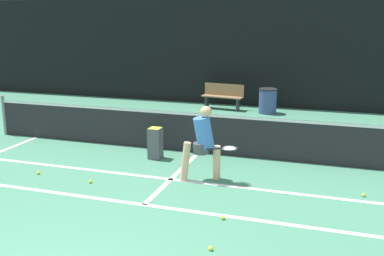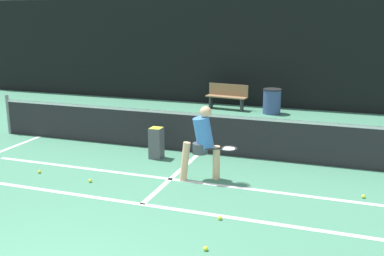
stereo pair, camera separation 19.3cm
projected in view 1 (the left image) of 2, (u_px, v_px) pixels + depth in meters
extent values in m
cube|color=white|center=(144.00, 205.00, 7.67)|extent=(11.00, 0.10, 0.01)
cube|color=white|center=(171.00, 179.00, 8.87)|extent=(8.25, 0.10, 0.01)
cube|color=white|center=(176.00, 174.00, 9.14)|extent=(0.10, 3.18, 0.01)
cylinder|color=slate|center=(4.00, 115.00, 12.12)|extent=(0.09, 0.09, 1.07)
cube|color=#232326|center=(199.00, 133.00, 10.49)|extent=(11.00, 0.02, 0.95)
cube|color=white|center=(199.00, 115.00, 10.38)|extent=(11.00, 0.03, 0.06)
cube|color=black|center=(249.00, 53.00, 15.70)|extent=(24.00, 0.06, 3.76)
cylinder|color=#DBAD84|center=(217.00, 162.00, 8.82)|extent=(0.14, 0.14, 0.68)
cylinder|color=#DBAD84|center=(185.00, 161.00, 8.73)|extent=(0.27, 0.23, 0.78)
cylinder|color=#3F474C|center=(201.00, 148.00, 8.71)|extent=(0.30, 0.30, 0.21)
cylinder|color=#3F7ACC|center=(204.00, 133.00, 8.64)|extent=(0.42, 0.37, 0.68)
sphere|color=#DBAD84|center=(206.00, 112.00, 8.55)|extent=(0.23, 0.23, 0.23)
cylinder|color=#262628|center=(213.00, 149.00, 8.49)|extent=(0.28, 0.16, 0.03)
torus|color=#262628|center=(229.00, 148.00, 8.53)|extent=(0.46, 0.46, 0.02)
cylinder|color=beige|center=(229.00, 148.00, 8.53)|extent=(0.35, 0.35, 0.01)
sphere|color=#D1E033|center=(364.00, 195.00, 8.01)|extent=(0.07, 0.07, 0.07)
sphere|color=#D1E033|center=(211.00, 248.00, 6.17)|extent=(0.07, 0.07, 0.07)
sphere|color=#D1E033|center=(90.00, 181.00, 8.66)|extent=(0.07, 0.07, 0.07)
sphere|color=#D1E033|center=(38.00, 173.00, 9.14)|extent=(0.07, 0.07, 0.07)
sphere|color=#D1E033|center=(223.00, 218.00, 7.11)|extent=(0.07, 0.07, 0.07)
cube|color=#4C4C51|center=(155.00, 143.00, 10.10)|extent=(0.28, 0.28, 0.70)
cube|color=#D1E033|center=(155.00, 129.00, 10.02)|extent=(0.25, 0.25, 0.06)
cube|color=olive|center=(222.00, 97.00, 15.41)|extent=(1.46, 0.53, 0.04)
cube|color=olive|center=(224.00, 90.00, 15.52)|extent=(1.42, 0.21, 0.42)
cube|color=#333338|center=(207.00, 102.00, 15.70)|extent=(0.06, 0.32, 0.44)
cube|color=#333338|center=(238.00, 104.00, 15.23)|extent=(0.06, 0.32, 0.44)
cylinder|color=#384C7F|center=(268.00, 102.00, 14.81)|extent=(0.58, 0.58, 0.78)
cylinder|color=black|center=(268.00, 89.00, 14.71)|extent=(0.61, 0.61, 0.04)
cube|color=maroon|center=(254.00, 81.00, 19.17)|extent=(1.72, 4.37, 0.86)
cube|color=#1E2328|center=(254.00, 65.00, 18.79)|extent=(1.45, 2.62, 0.58)
cylinder|color=black|center=(277.00, 81.00, 20.26)|extent=(0.18, 0.60, 0.60)
cylinder|color=black|center=(267.00, 90.00, 17.68)|extent=(0.18, 0.60, 0.60)
cylinder|color=slate|center=(164.00, 2.00, 20.86)|extent=(0.16, 0.16, 7.51)
cylinder|color=brown|center=(272.00, 51.00, 23.43)|extent=(0.28, 0.28, 2.74)
ellipsoid|color=#28562D|center=(274.00, 17.00, 23.01)|extent=(3.02, 3.02, 0.90)
cube|color=beige|center=(291.00, 25.00, 28.16)|extent=(36.00, 2.40, 5.10)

